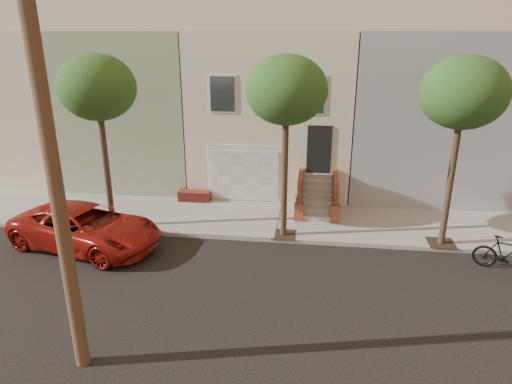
# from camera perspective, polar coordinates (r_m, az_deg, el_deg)

# --- Properties ---
(ground) EXTENTS (90.00, 90.00, 0.00)m
(ground) POSITION_cam_1_polar(r_m,az_deg,el_deg) (12.92, -2.28, -13.07)
(ground) COLOR black
(ground) RESTS_ON ground
(sidewalk) EXTENTS (40.00, 3.70, 0.15)m
(sidewalk) POSITION_cam_1_polar(r_m,az_deg,el_deg) (17.59, 0.61, -3.57)
(sidewalk) COLOR gray
(sidewalk) RESTS_ON ground
(house_row) EXTENTS (33.10, 11.70, 7.00)m
(house_row) POSITION_cam_1_polar(r_m,az_deg,el_deg) (22.26, 2.46, 10.85)
(house_row) COLOR beige
(house_row) RESTS_ON sidewalk
(tree_left) EXTENTS (2.70, 2.57, 6.30)m
(tree_left) POSITION_cam_1_polar(r_m,az_deg,el_deg) (16.49, -19.80, 12.44)
(tree_left) COLOR #2D2116
(tree_left) RESTS_ON sidewalk
(tree_mid) EXTENTS (2.70, 2.57, 6.30)m
(tree_mid) POSITION_cam_1_polar(r_m,az_deg,el_deg) (14.77, 3.95, 12.82)
(tree_mid) COLOR #2D2116
(tree_mid) RESTS_ON sidewalk
(tree_right) EXTENTS (2.70, 2.57, 6.30)m
(tree_right) POSITION_cam_1_polar(r_m,az_deg,el_deg) (15.44, 25.20, 11.36)
(tree_right) COLOR #2D2116
(tree_right) RESTS_ON sidewalk
(pickup_truck) EXTENTS (5.77, 3.70, 1.48)m
(pickup_truck) POSITION_cam_1_polar(r_m,az_deg,el_deg) (16.33, -21.08, -4.29)
(pickup_truck) COLOR maroon
(pickup_truck) RESTS_ON ground
(motorcycle) EXTENTS (1.94, 1.25, 1.13)m
(motorcycle) POSITION_cam_1_polar(r_m,az_deg,el_deg) (15.82, 29.56, -7.04)
(motorcycle) COLOR black
(motorcycle) RESTS_ON ground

